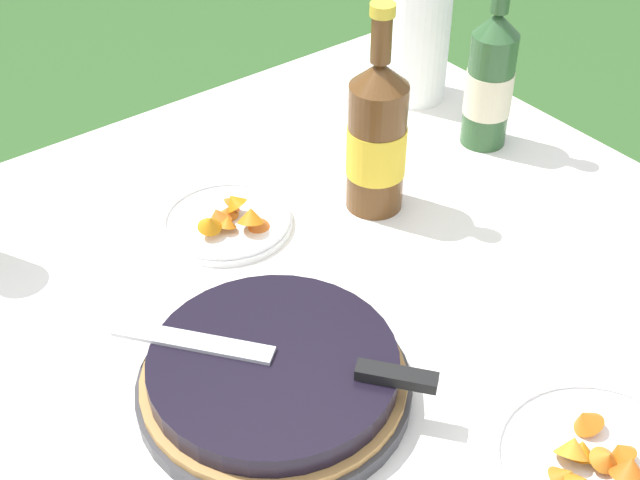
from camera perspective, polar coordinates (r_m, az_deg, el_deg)
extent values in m
cube|color=#A87A47|center=(1.06, -10.69, -11.48)|extent=(1.72, 1.18, 0.03)
cylinder|color=#A87A47|center=(1.97, 3.46, 1.76)|extent=(0.06, 0.06, 0.71)
cube|color=white|center=(1.05, -10.82, -10.77)|extent=(1.73, 1.19, 0.00)
cube|color=white|center=(1.54, 18.60, 3.33)|extent=(0.00, 1.19, 0.10)
cylinder|color=#38383D|center=(1.04, -2.94, -9.37)|extent=(0.32, 0.32, 0.02)
cylinder|color=#B78447|center=(1.03, -2.97, -8.81)|extent=(0.31, 0.31, 0.01)
cylinder|color=black|center=(1.02, -3.00, -8.08)|extent=(0.29, 0.29, 0.03)
cube|color=silver|center=(1.03, -8.14, -6.43)|extent=(0.14, 0.17, 0.00)
cube|color=black|center=(0.98, 4.93, -8.68)|extent=(0.07, 0.08, 0.01)
cylinder|color=#2D562D|center=(1.44, 10.75, 9.41)|extent=(0.07, 0.07, 0.19)
cylinder|color=beige|center=(1.45, 10.73, 9.28)|extent=(0.08, 0.08, 0.07)
cone|color=#2D562D|center=(1.39, 11.30, 13.44)|extent=(0.07, 0.07, 0.04)
cylinder|color=brown|center=(1.27, 3.62, 5.91)|extent=(0.08, 0.08, 0.20)
cylinder|color=yellow|center=(1.27, 3.62, 5.76)|extent=(0.09, 0.09, 0.07)
cone|color=brown|center=(1.21, 3.84, 10.57)|extent=(0.08, 0.08, 0.04)
cylinder|color=brown|center=(1.19, 3.95, 12.72)|extent=(0.03, 0.03, 0.06)
cylinder|color=gold|center=(1.17, 4.04, 14.50)|extent=(0.03, 0.03, 0.02)
cylinder|color=white|center=(1.28, -6.02, 1.10)|extent=(0.19, 0.19, 0.01)
torus|color=white|center=(1.28, -6.04, 1.38)|extent=(0.19, 0.19, 0.01)
cone|color=#C97610|center=(1.24, -7.06, 1.11)|extent=(0.04, 0.04, 0.03)
cone|color=#C66B14|center=(1.25, -5.94, 1.18)|extent=(0.04, 0.04, 0.02)
cone|color=#C86E13|center=(1.25, -4.44, 1.61)|extent=(0.06, 0.06, 0.03)
cone|color=#C1720D|center=(1.27, -5.54, 2.53)|extent=(0.05, 0.05, 0.04)
cone|color=#D0621D|center=(1.27, -6.56, 1.58)|extent=(0.04, 0.04, 0.03)
cone|color=#C26B20|center=(1.28, -5.88, 1.86)|extent=(0.03, 0.03, 0.02)
cone|color=#CF6017|center=(1.29, -5.46, 2.50)|extent=(0.04, 0.04, 0.04)
cone|color=#C65C1D|center=(1.26, -3.93, 1.11)|extent=(0.03, 0.03, 0.03)
cylinder|color=white|center=(1.02, 17.58, -13.76)|extent=(0.24, 0.24, 0.01)
torus|color=white|center=(1.01, 17.67, -13.48)|extent=(0.23, 0.23, 0.01)
cone|color=#B34909|center=(1.01, 17.97, -13.19)|extent=(0.04, 0.04, 0.03)
cone|color=#B96918|center=(1.01, 18.67, -12.61)|extent=(0.04, 0.04, 0.03)
cone|color=#CE6417|center=(1.03, 16.62, -10.90)|extent=(0.04, 0.05, 0.04)
cone|color=#B76C0E|center=(1.01, 16.42, -12.71)|extent=(0.05, 0.05, 0.03)
cone|color=#CB5815|center=(0.99, 19.24, -13.56)|extent=(0.06, 0.05, 0.04)
cone|color=#B06817|center=(0.97, 15.47, -14.33)|extent=(0.04, 0.05, 0.04)
cone|color=#C4721F|center=(1.00, 17.87, -13.10)|extent=(0.04, 0.04, 0.03)
cone|color=orange|center=(1.00, 15.88, -12.60)|extent=(0.05, 0.05, 0.05)
cylinder|color=white|center=(1.56, 6.22, 12.54)|extent=(0.11, 0.11, 0.21)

